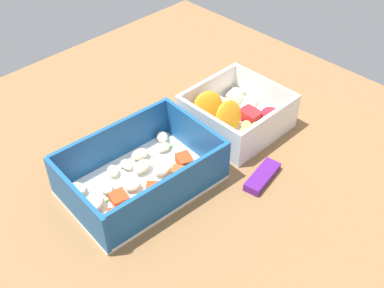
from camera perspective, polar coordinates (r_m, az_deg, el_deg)
name	(u,v)px	position (r cm, az deg, el deg)	size (l,w,h in cm)	color
table_surface	(181,161)	(73.64, -1.37, -2.07)	(80.00, 80.00, 2.00)	brown
pasta_container	(141,175)	(67.40, -6.18, -3.70)	(21.90, 15.59, 6.80)	white
fruit_bowl	(236,115)	(77.59, 5.32, 3.43)	(14.41, 13.86, 6.18)	white
candy_bar	(262,177)	(69.65, 8.43, -3.88)	(7.00, 2.40, 1.20)	#51197A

